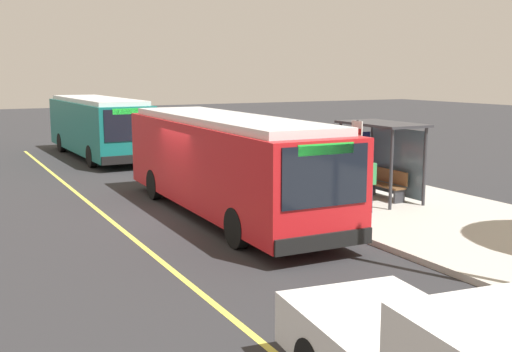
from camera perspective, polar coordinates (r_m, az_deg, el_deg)
name	(u,v)px	position (r m, az deg, el deg)	size (l,w,h in m)	color
ground_plane	(185,214)	(18.81, -6.57, -3.44)	(120.00, 120.00, 0.00)	#2B2B2D
sidewalk_curb	(348,193)	(21.62, 8.43, -1.58)	(44.00, 6.40, 0.15)	#B7B2A8
lane_stripe_center	(112,221)	(18.16, -13.08, -4.09)	(36.00, 0.14, 0.01)	#E0D64C
transit_bus_main	(225,161)	(18.19, -2.82, 1.35)	(10.85, 2.77, 2.95)	red
transit_bus_second	(98,125)	(31.80, -14.32, 4.55)	(10.35, 2.83, 2.95)	#146B66
bus_shelter	(382,144)	(20.33, 11.45, 2.88)	(2.90, 1.60, 2.48)	#333338
waiting_bench	(386,184)	(20.46, 11.88, -0.73)	(1.60, 0.48, 0.95)	brown
route_sign_post	(357,157)	(16.75, 9.22, 1.71)	(0.44, 0.08, 2.80)	#333338
pedestrian_commuter	(368,181)	(18.15, 10.26, -0.41)	(0.24, 0.40, 1.69)	#282D47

